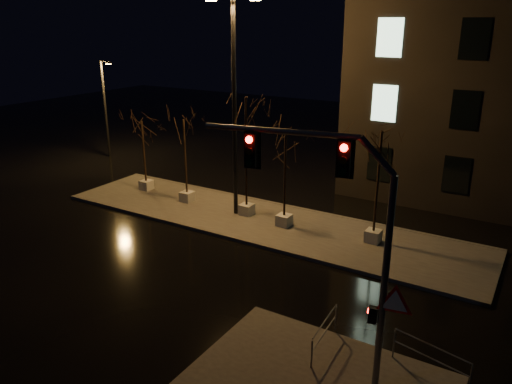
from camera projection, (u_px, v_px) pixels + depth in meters
The scene contains 12 objects.
ground at pixel (185, 271), 20.22m from camera, with size 90.00×90.00×0.00m, color black.
median at pixel (260, 221), 25.05m from camera, with size 22.00×5.00×0.15m, color #47453F.
tree_0 at pixel (143, 137), 28.47m from camera, with size 1.80×1.80×4.19m.
tree_1 at pixel (184, 138), 26.41m from camera, with size 1.80×1.80×4.69m.
tree_2 at pixel (246, 125), 24.18m from camera, with size 1.80×1.80×6.16m.
tree_3 at pixel (285, 154), 23.15m from camera, with size 1.80×1.80×4.74m.
tree_4 at pixel (380, 157), 21.24m from camera, with size 1.80×1.80×5.22m.
traffic_signal_mast at pixel (343, 227), 12.50m from camera, with size 5.60×1.07×6.93m.
streetlight_main at pixel (234, 94), 23.90m from camera, with size 2.61×1.03×10.57m.
streetlight_far at pixel (106, 105), 35.87m from camera, with size 1.36×0.52×7.00m.
guard_rail_a at pixel (431, 355), 13.83m from camera, with size 2.24×0.58×0.99m.
guard_rail_b at pixel (325, 330), 14.99m from camera, with size 0.17×2.08×0.99m.
Camera 1 is at (11.89, -13.94, 9.59)m, focal length 35.00 mm.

